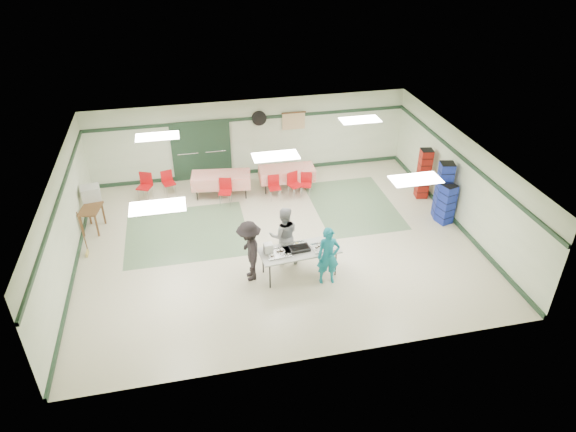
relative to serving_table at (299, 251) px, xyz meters
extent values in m
plane|color=beige|center=(-0.28, 1.59, -0.72)|extent=(11.00, 11.00, 0.00)
plane|color=white|center=(-0.28, 1.59, 1.98)|extent=(11.00, 11.00, 0.00)
plane|color=beige|center=(-0.28, 6.09, 0.63)|extent=(11.00, 0.00, 11.00)
plane|color=beige|center=(-0.28, -2.91, 0.63)|extent=(11.00, 0.00, 11.00)
plane|color=beige|center=(-5.78, 1.59, 0.63)|extent=(0.00, 9.00, 9.00)
plane|color=beige|center=(5.22, 1.59, 0.63)|extent=(0.00, 9.00, 9.00)
cube|color=#1D3523|center=(-0.28, 6.06, 1.33)|extent=(11.00, 0.06, 0.10)
cube|color=#1D3523|center=(-0.28, 6.06, -0.66)|extent=(11.00, 0.06, 0.12)
cube|color=#1D3523|center=(-5.75, 1.59, 1.33)|extent=(0.06, 9.00, 0.10)
cube|color=#1D3523|center=(-5.75, 1.59, -0.66)|extent=(0.06, 9.00, 0.12)
cube|color=#1D3523|center=(5.19, 1.59, 1.33)|extent=(0.06, 9.00, 0.10)
cube|color=#1D3523|center=(5.19, 1.59, -0.66)|extent=(0.06, 9.00, 0.12)
cube|color=#5B7858|center=(-2.78, 2.59, -0.72)|extent=(3.50, 3.00, 0.01)
cube|color=#5B7858|center=(2.52, 3.09, -0.72)|extent=(2.50, 3.50, 0.01)
cube|color=gray|center=(-2.48, 6.03, 0.33)|extent=(0.90, 0.06, 2.10)
cube|color=gray|center=(-1.53, 6.03, 0.33)|extent=(0.90, 0.06, 2.10)
cube|color=#1D3523|center=(-2.01, 6.01, 0.33)|extent=(2.00, 0.03, 2.15)
cylinder|color=black|center=(0.02, 6.03, 1.33)|extent=(0.50, 0.10, 0.50)
cube|color=#D8BD87|center=(1.22, 6.03, 1.13)|extent=(0.80, 0.02, 0.60)
cube|color=beige|center=(0.00, 0.00, 0.02)|extent=(2.10, 1.00, 0.04)
cylinder|color=black|center=(-0.85, -0.41, -0.36)|extent=(0.04, 0.04, 0.72)
cylinder|color=black|center=(0.91, -0.25, -0.36)|extent=(0.04, 0.04, 0.72)
cylinder|color=black|center=(-0.91, 0.25, -0.36)|extent=(0.04, 0.04, 0.72)
cylinder|color=black|center=(0.85, 0.41, -0.36)|extent=(0.04, 0.04, 0.72)
cube|color=silver|center=(0.62, -0.05, 0.05)|extent=(0.63, 0.50, 0.02)
cube|color=silver|center=(-0.10, 0.09, 0.05)|extent=(0.67, 0.54, 0.02)
cube|color=silver|center=(-0.54, -0.06, 0.05)|extent=(0.64, 0.51, 0.02)
cube|color=black|center=(0.00, 0.00, 0.08)|extent=(0.54, 0.37, 0.08)
cube|color=white|center=(-0.79, 0.07, 0.17)|extent=(0.24, 0.22, 0.25)
imported|color=#137489|center=(0.63, -0.45, 0.07)|extent=(0.60, 0.43, 1.57)
imported|color=gray|center=(-0.27, 0.64, 0.10)|extent=(0.85, 0.69, 1.64)
imported|color=black|center=(-1.26, 0.11, 0.11)|extent=(0.63, 1.08, 1.67)
cube|color=red|center=(0.69, 4.68, 0.02)|extent=(1.86, 0.88, 0.05)
cube|color=red|center=(0.69, 4.68, -0.17)|extent=(1.87, 0.90, 0.40)
cylinder|color=black|center=(-0.09, 4.41, -0.36)|extent=(0.04, 0.04, 0.72)
cylinder|color=black|center=(1.43, 4.33, -0.36)|extent=(0.04, 0.04, 0.72)
cylinder|color=black|center=(-0.06, 5.02, -0.36)|extent=(0.04, 0.04, 0.72)
cylinder|color=black|center=(1.46, 4.94, -0.36)|extent=(0.04, 0.04, 0.72)
cube|color=red|center=(-1.51, 4.68, 0.02)|extent=(1.98, 1.06, 0.05)
cube|color=red|center=(-1.51, 4.68, -0.17)|extent=(1.98, 1.08, 0.40)
cylinder|color=black|center=(-2.34, 4.47, -0.36)|extent=(0.04, 0.04, 0.72)
cylinder|color=black|center=(-0.77, 4.26, -0.36)|extent=(0.04, 0.04, 0.72)
cylinder|color=black|center=(-2.25, 5.09, -0.36)|extent=(0.04, 0.04, 0.72)
cylinder|color=black|center=(-0.69, 4.89, -0.36)|extent=(0.04, 0.04, 0.72)
cube|color=red|center=(0.83, 4.03, -0.29)|extent=(0.51, 0.51, 0.04)
cube|color=red|center=(0.76, 4.19, -0.07)|extent=(0.38, 0.18, 0.39)
cylinder|color=silver|center=(0.74, 3.82, -0.51)|extent=(0.02, 0.02, 0.41)
cylinder|color=silver|center=(1.03, 3.94, -0.51)|extent=(0.02, 0.02, 0.41)
cylinder|color=silver|center=(0.62, 4.11, -0.51)|extent=(0.02, 0.02, 0.41)
cylinder|color=silver|center=(0.92, 4.23, -0.51)|extent=(0.02, 0.02, 0.41)
cube|color=red|center=(0.14, 4.03, -0.31)|extent=(0.37, 0.37, 0.04)
cube|color=red|center=(0.14, 4.19, -0.11)|extent=(0.37, 0.04, 0.37)
cylinder|color=silver|center=(-0.01, 3.88, -0.52)|extent=(0.02, 0.02, 0.39)
cylinder|color=silver|center=(0.29, 3.88, -0.52)|extent=(0.02, 0.02, 0.39)
cylinder|color=silver|center=(-0.01, 4.17, -0.52)|extent=(0.02, 0.02, 0.39)
cylinder|color=silver|center=(0.29, 4.18, -0.52)|extent=(0.02, 0.02, 0.39)
cube|color=red|center=(1.18, 4.03, -0.32)|extent=(0.47, 0.47, 0.04)
cube|color=red|center=(1.24, 4.18, -0.12)|extent=(0.36, 0.16, 0.37)
cylinder|color=silver|center=(0.99, 3.94, -0.53)|extent=(0.02, 0.02, 0.38)
cylinder|color=silver|center=(1.27, 3.84, -0.53)|extent=(0.02, 0.02, 0.38)
cylinder|color=silver|center=(1.09, 4.21, -0.53)|extent=(0.02, 0.02, 0.38)
cylinder|color=silver|center=(1.37, 4.11, -0.53)|extent=(0.02, 0.02, 0.38)
cube|color=red|center=(-1.46, 4.03, -0.28)|extent=(0.48, 0.48, 0.04)
cube|color=red|center=(-1.42, 4.20, -0.06)|extent=(0.40, 0.13, 0.40)
cylinder|color=silver|center=(-1.65, 3.91, -0.51)|extent=(0.02, 0.02, 0.42)
cylinder|color=silver|center=(-1.34, 3.83, -0.51)|extent=(0.02, 0.02, 0.42)
cylinder|color=silver|center=(-1.58, 4.22, -0.51)|extent=(0.02, 0.02, 0.42)
cylinder|color=silver|center=(-1.27, 4.14, -0.51)|extent=(0.02, 0.02, 0.42)
cube|color=red|center=(-3.20, 5.08, -0.31)|extent=(0.47, 0.47, 0.04)
cube|color=red|center=(-3.25, 5.24, -0.10)|extent=(0.37, 0.15, 0.37)
cylinder|color=silver|center=(-3.30, 4.89, -0.52)|extent=(0.02, 0.02, 0.39)
cylinder|color=silver|center=(-3.01, 4.98, -0.52)|extent=(0.02, 0.02, 0.39)
cylinder|color=silver|center=(-3.39, 5.18, -0.52)|extent=(0.02, 0.02, 0.39)
cylinder|color=silver|center=(-3.10, 5.26, -0.52)|extent=(0.02, 0.02, 0.39)
cube|color=red|center=(-3.97, 4.88, -0.26)|extent=(0.55, 0.55, 0.04)
cube|color=red|center=(-3.89, 5.05, -0.03)|extent=(0.40, 0.20, 0.42)
cylinder|color=silver|center=(-4.19, 4.79, -0.50)|extent=(0.02, 0.02, 0.44)
cylinder|color=silver|center=(-3.88, 4.66, -0.50)|extent=(0.02, 0.02, 0.44)
cylinder|color=silver|center=(-4.06, 5.10, -0.50)|extent=(0.02, 0.02, 0.44)
cylinder|color=silver|center=(-3.75, 4.96, -0.50)|extent=(0.02, 0.02, 0.44)
cube|color=navy|center=(4.87, 1.84, 0.20)|extent=(0.48, 0.48, 1.83)
cube|color=maroon|center=(4.87, 3.16, 0.12)|extent=(0.42, 0.42, 1.68)
cube|color=navy|center=(4.87, 1.53, -0.08)|extent=(0.48, 0.48, 1.28)
cube|color=brown|center=(-5.43, 3.35, 0.00)|extent=(0.68, 0.91, 0.05)
cube|color=brown|center=(-5.70, 3.05, -0.37)|extent=(0.05, 0.05, 0.70)
cube|color=brown|center=(-5.28, 2.97, -0.37)|extent=(0.05, 0.05, 0.70)
cube|color=brown|center=(-5.57, 3.72, -0.37)|extent=(0.05, 0.05, 0.70)
cube|color=brown|center=(-5.15, 3.64, -0.37)|extent=(0.05, 0.05, 0.70)
cube|color=beige|center=(-5.43, 3.89, 0.23)|extent=(0.59, 0.53, 0.42)
cylinder|color=brown|center=(-5.51, 2.11, 0.00)|extent=(0.07, 0.22, 1.38)
camera|label=1|loc=(-2.56, -10.35, 7.58)|focal=32.00mm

